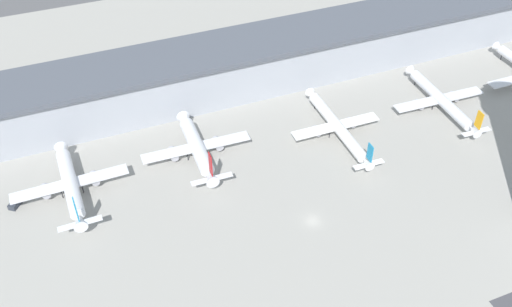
% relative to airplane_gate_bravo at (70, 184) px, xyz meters
% --- Properties ---
extents(ground_plane, '(1000.00, 1000.00, 0.00)m').
position_rel_airplane_gate_bravo_xyz_m(ground_plane, '(60.40, -35.68, -4.59)').
color(ground_plane, '#9E9B93').
extents(terminal_building, '(271.86, 25.00, 18.36)m').
position_rel_airplane_gate_bravo_xyz_m(terminal_building, '(60.40, 34.32, 4.69)').
color(terminal_building, '#A3A8B2').
rests_on(terminal_building, ground).
extents(airplane_gate_bravo, '(33.69, 36.09, 13.58)m').
position_rel_airplane_gate_bravo_xyz_m(airplane_gate_bravo, '(0.00, 0.00, 0.00)').
color(airplane_gate_bravo, silver).
rests_on(airplane_gate_bravo, ground).
extents(airplane_gate_charlie, '(34.65, 33.97, 13.95)m').
position_rel_airplane_gate_bravo_xyz_m(airplane_gate_charlie, '(38.91, 2.22, -0.18)').
color(airplane_gate_charlie, silver).
rests_on(airplane_gate_charlie, ground).
extents(airplane_gate_delta, '(30.43, 42.35, 11.59)m').
position_rel_airplane_gate_bravo_xyz_m(airplane_gate_delta, '(84.61, -4.56, -0.57)').
color(airplane_gate_delta, white).
rests_on(airplane_gate_delta, ground).
extents(airplane_gate_echo, '(34.19, 41.13, 11.60)m').
position_rel_airplane_gate_bravo_xyz_m(airplane_gate_echo, '(125.35, -4.35, -0.86)').
color(airplane_gate_echo, silver).
rests_on(airplane_gate_echo, ground).
extents(service_truck_fuel, '(5.16, 5.85, 2.90)m').
position_rel_airplane_gate_bravo_xyz_m(service_truck_fuel, '(-15.51, 2.49, -3.58)').
color(service_truck_fuel, black).
rests_on(service_truck_fuel, ground).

